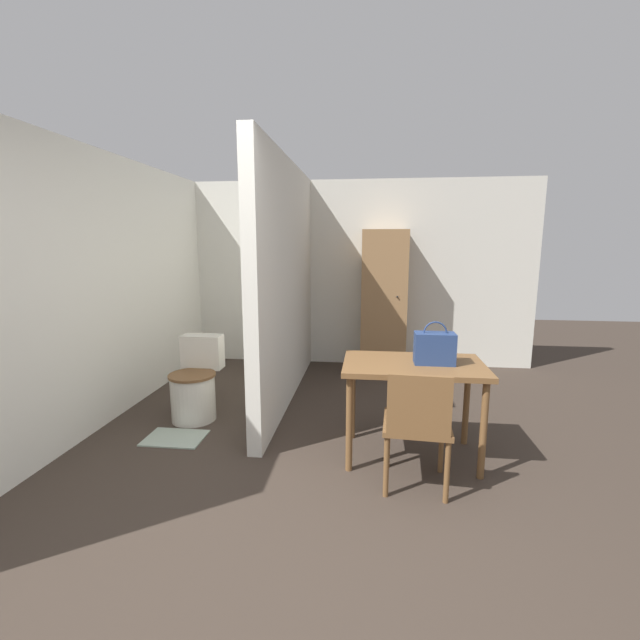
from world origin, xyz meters
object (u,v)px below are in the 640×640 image
wooden_chair (417,423)px  toilet (195,386)px  wooden_cabinet (384,301)px  handbag (435,348)px  dining_table (413,375)px

wooden_chair → toilet: (-1.98, 1.02, -0.16)m
toilet → wooden_cabinet: wooden_cabinet is taller
toilet → handbag: bearing=-14.6°
dining_table → handbag: size_ratio=3.26×
handbag → wooden_cabinet: (-0.31, 2.40, 0.03)m
handbag → dining_table: bearing=177.9°
dining_table → wooden_cabinet: size_ratio=0.58×
handbag → wooden_chair: bearing=-109.1°
dining_table → wooden_chair: bearing=-91.4°
wooden_chair → handbag: size_ratio=2.62×
wooden_chair → handbag: bearing=74.7°
dining_table → toilet: (-1.99, 0.55, -0.35)m
dining_table → handbag: 0.27m
handbag → wooden_cabinet: 2.42m
wooden_chair → toilet: 2.24m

